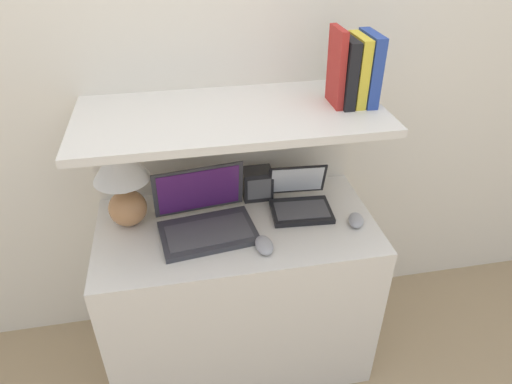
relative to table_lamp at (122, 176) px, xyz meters
name	(u,v)px	position (x,y,z in m)	size (l,w,h in m)	color
wall_back	(221,73)	(0.39, 0.24, 0.27)	(6.00, 0.05, 2.40)	silver
desk	(239,293)	(0.39, -0.09, -0.57)	(1.05, 0.54, 0.72)	silver
back_riser	(228,215)	(0.39, 0.20, -0.37)	(1.05, 0.04, 1.13)	silver
shelf	(231,116)	(0.39, -0.02, 0.21)	(1.05, 0.48, 0.03)	silver
table_lamp	(122,176)	(0.00, 0.00, 0.00)	(0.20, 0.20, 0.34)	#B27A4C
laptop_large	(205,219)	(0.28, -0.09, -0.16)	(0.37, 0.30, 0.22)	#333338
laptop_small	(300,201)	(0.66, -0.03, -0.17)	(0.25, 0.23, 0.16)	black
computer_mouse	(264,245)	(0.47, -0.24, -0.19)	(0.07, 0.11, 0.03)	#99999E
second_mouse	(356,220)	(0.84, -0.17, -0.19)	(0.08, 0.10, 0.03)	#99999E
router_box	(257,184)	(0.51, 0.08, -0.14)	(0.12, 0.09, 0.13)	black
book_blue	(369,69)	(0.87, -0.02, 0.34)	(0.04, 0.16, 0.24)	#284293
book_yellow	(357,70)	(0.83, -0.02, 0.34)	(0.03, 0.15, 0.23)	gold
book_black	(345,72)	(0.79, -0.02, 0.34)	(0.04, 0.16, 0.23)	black
book_red	(336,68)	(0.75, -0.02, 0.36)	(0.03, 0.13, 0.26)	#A82823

